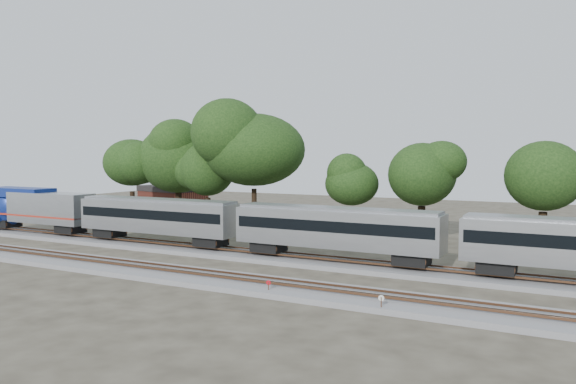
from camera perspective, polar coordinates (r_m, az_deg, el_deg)
name	(u,v)px	position (r m, az deg, el deg)	size (l,w,h in m)	color
ground	(261,274)	(45.96, -2.79, -8.34)	(160.00, 160.00, 0.00)	#383328
track_far	(294,259)	(51.08, 0.65, -6.85)	(160.00, 5.00, 0.73)	slate
track_near	(234,282)	(42.60, -5.55, -9.06)	(160.00, 5.00, 0.73)	slate
train	(455,235)	(45.97, 16.62, -4.24)	(116.00, 3.32, 4.89)	#B6B8BD
switch_stand_red	(268,286)	(39.19, -2.00, -9.50)	(0.34, 0.09, 1.06)	#512D19
switch_stand_white	(381,302)	(35.38, 9.45, -10.94)	(0.36, 0.14, 1.15)	#512D19
switch_lever	(300,297)	(38.29, 1.26, -10.63)	(0.50, 0.30, 0.30)	#512D19
brick_building	(173,200)	(90.79, -11.62, -0.81)	(11.02, 8.90, 4.66)	brown
tree_0	(132,163)	(79.02, -15.60, 2.88)	(8.64, 8.64, 12.18)	black
tree_1	(178,159)	(75.71, -11.12, 3.32)	(9.18, 9.18, 12.95)	black
tree_2	(208,169)	(70.48, -8.17, 2.32)	(7.95, 7.95, 11.21)	black
tree_3	(254,150)	(67.90, -3.48, 4.28)	(10.34, 10.34, 14.58)	black
tree_4	(352,184)	(63.87, 6.50, 0.80)	(6.42, 6.42, 9.05)	black
tree_5	(422,175)	(62.33, 13.47, 1.74)	(7.62, 7.62, 10.75)	black
tree_6	(544,176)	(59.62, 24.58, 1.47)	(7.72, 7.72, 10.88)	black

